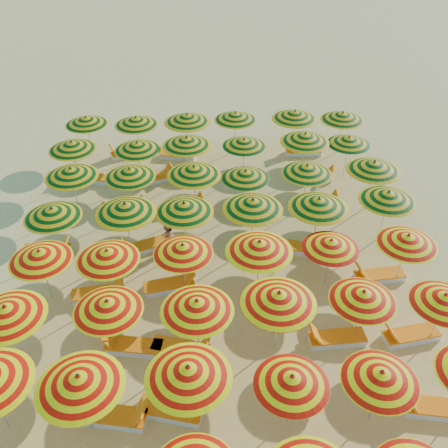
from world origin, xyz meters
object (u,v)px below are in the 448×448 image
at_px(umbrella_23, 408,240).
at_px(lounger_22, 314,175).
at_px(umbrella_9, 292,380).
at_px(umbrella_42, 86,121).
at_px(umbrella_37, 137,146).
at_px(umbrella_39, 244,142).
at_px(beachgoer_b, 167,237).
at_px(lounger_17, 122,209).
at_px(umbrella_36, 72,146).
at_px(umbrella_41, 349,140).
at_px(umbrella_46, 295,115).
at_px(umbrella_47, 343,116).
at_px(umbrella_10, 381,376).
at_px(umbrella_44, 187,118).
at_px(lounger_7, 132,346).
at_px(umbrella_17, 445,299).
at_px(umbrella_22, 331,244).
at_px(umbrella_25, 125,208).
at_px(lounger_5, 172,410).
at_px(lounger_10, 410,335).
at_px(umbrella_29, 388,196).
at_px(umbrella_16, 363,296).
at_px(umbrella_18, 40,255).
at_px(lounger_6, 435,408).
at_px(lounger_19, 316,203).
at_px(umbrella_30, 71,172).
at_px(lounger_25, 302,151).
at_px(lounger_14, 48,250).
at_px(umbrella_8, 188,372).
at_px(umbrella_24, 52,212).
at_px(umbrella_43, 136,121).
at_px(umbrella_27, 253,204).
at_px(lounger_23, 128,153).
at_px(lounger_8, 182,349).
at_px(umbrella_12, 6,312).
at_px(umbrella_31, 130,173).
at_px(umbrella_34, 307,169).
at_px(lounger_4, 116,417).
at_px(lounger_16, 301,248).
at_px(lounger_13, 378,276).
at_px(lounger_18, 183,207).
at_px(umbrella_38, 187,141).
at_px(umbrella_13, 107,305).
at_px(umbrella_20, 183,249).
at_px(umbrella_26, 184,207).
at_px(umbrella_7, 79,381).
at_px(lounger_20, 91,178).
at_px(umbrella_15, 279,298).
at_px(lounger_12, 170,285).
at_px(lounger_15, 145,246).

xyz_separation_m(umbrella_23, lounger_22, (-1.47, 6.92, -1.71)).
bearing_deg(umbrella_9, umbrella_42, 116.55).
distance_m(umbrella_37, umbrella_39, 4.59).
bearing_deg(beachgoer_b, lounger_17, -128.48).
relative_size(umbrella_36, umbrella_41, 1.10).
bearing_deg(umbrella_46, umbrella_47, -1.66).
relative_size(umbrella_10, umbrella_44, 0.82).
bearing_deg(lounger_7, umbrella_17, -171.61).
xyz_separation_m(umbrella_22, umbrella_25, (-6.79, 2.00, 0.27)).
xyz_separation_m(lounger_5, beachgoer_b, (-0.36, 6.78, 0.49)).
distance_m(umbrella_22, lounger_10, 3.63).
xyz_separation_m(umbrella_29, lounger_22, (-1.59, 4.51, -1.78)).
bearing_deg(umbrella_16, umbrella_10, -96.70).
xyz_separation_m(umbrella_18, lounger_6, (11.06, -4.81, -1.70)).
height_order(umbrella_18, lounger_19, umbrella_18).
xyz_separation_m(umbrella_30, lounger_25, (10.02, 4.44, -1.79)).
height_order(umbrella_37, lounger_25, umbrella_37).
xyz_separation_m(lounger_6, lounger_10, (0.20, 2.46, 0.00)).
bearing_deg(lounger_14, umbrella_8, -50.72).
bearing_deg(umbrella_24, umbrella_44, 56.76).
bearing_deg(umbrella_43, umbrella_27, -56.86).
relative_size(umbrella_39, lounger_23, 1.30).
bearing_deg(lounger_25, lounger_8, 64.64).
bearing_deg(umbrella_12, lounger_17, 74.03).
relative_size(umbrella_24, lounger_10, 1.47).
height_order(umbrella_31, umbrella_41, umbrella_31).
distance_m(umbrella_34, lounger_4, 11.54).
bearing_deg(umbrella_34, lounger_6, -79.38).
bearing_deg(lounger_16, umbrella_41, 77.62).
distance_m(umbrella_9, lounger_13, 6.75).
relative_size(lounger_13, lounger_18, 0.99).
relative_size(umbrella_10, lounger_14, 1.16).
bearing_deg(lounger_7, umbrella_38, -90.56).
xyz_separation_m(umbrella_23, umbrella_41, (-0.09, 7.07, -0.09)).
bearing_deg(lounger_5, umbrella_17, 29.93).
distance_m(umbrella_18, lounger_10, 11.63).
relative_size(umbrella_12, umbrella_13, 1.33).
relative_size(umbrella_20, umbrella_29, 0.87).
xyz_separation_m(umbrella_9, umbrella_23, (4.59, 5.04, 0.11)).
height_order(umbrella_26, lounger_25, umbrella_26).
distance_m(umbrella_7, umbrella_44, 14.36).
relative_size(umbrella_31, lounger_17, 1.22).
height_order(umbrella_25, lounger_16, umbrella_25).
height_order(umbrella_43, lounger_20, umbrella_43).
relative_size(umbrella_15, umbrella_38, 0.87).
height_order(umbrella_9, lounger_20, umbrella_9).
bearing_deg(umbrella_41, umbrella_46, 132.06).
bearing_deg(lounger_20, lounger_12, 131.07).
relative_size(umbrella_15, umbrella_34, 1.08).
bearing_deg(umbrella_43, lounger_15, -83.80).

